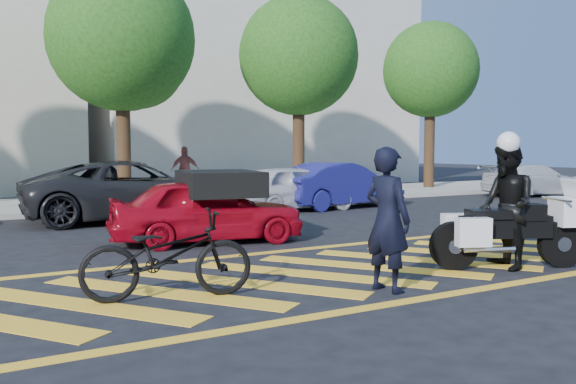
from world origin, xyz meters
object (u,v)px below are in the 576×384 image
officer_moto (507,206)px  parked_mid_left (134,190)px  parked_far_right (534,180)px  police_motorcycle (506,230)px  red_convertible (207,210)px  parked_mid_right (294,188)px  officer_bike (387,219)px  parked_right (339,185)px  bicycle (167,255)px

officer_moto → parked_mid_left: bearing=-137.4°
parked_far_right → police_motorcycle: bearing=134.0°
officer_moto → red_convertible: 5.49m
officer_moto → parked_mid_right: 9.10m
police_motorcycle → parked_mid_right: parked_mid_right is taller
officer_bike → parked_right: (5.70, 9.15, -0.23)m
officer_bike → parked_right: 10.79m
red_convertible → parked_mid_left: 4.30m
red_convertible → parked_far_right: 15.69m
red_convertible → parked_right: bearing=-45.2°
bicycle → police_motorcycle: (5.05, -0.79, 0.05)m
police_motorcycle → parked_right: size_ratio=0.55×
parked_right → officer_bike: bearing=141.8°
parked_mid_left → parked_right: 6.30m
officer_moto → parked_right: (3.23, 8.95, -0.27)m
police_motorcycle → parked_mid_left: (-3.09, 8.93, 0.17)m
bicycle → parked_far_right: size_ratio=0.50×
police_motorcycle → parked_far_right: (12.16, 8.93, 0.02)m
red_convertible → parked_mid_left: size_ratio=0.68×
bicycle → parked_far_right: 19.04m
parked_far_right → parked_right: bearing=97.6°
officer_bike → parked_mid_right: bearing=-35.5°
parked_mid_left → parked_far_right: size_ratio=1.31×
police_motorcycle → red_convertible: size_ratio=0.62×
red_convertible → parked_right: parked_right is taller
officer_moto → red_convertible: (-2.91, 4.65, -0.32)m
parked_mid_left → officer_moto: bearing=-157.4°
officer_moto → parked_mid_right: size_ratio=0.49×
police_motorcycle → parked_mid_right: 9.07m
parked_right → parked_far_right: bearing=-96.3°
parked_mid_right → parked_right: 1.63m
parked_right → parked_far_right: (8.95, -0.00, -0.09)m
bicycle → parked_mid_left: (1.96, 8.15, 0.21)m
parked_mid_right → parked_far_right: bearing=-90.9°
officer_moto → parked_far_right: 15.12m
officer_bike → red_convertible: 4.88m
officer_bike → parked_mid_left: officer_bike is taller
police_motorcycle → parked_far_right: parked_far_right is taller
officer_bike → police_motorcycle: (2.49, 0.22, -0.34)m
parked_far_right → officer_bike: bearing=129.6°
officer_bike → red_convertible: bearing=-6.3°
parked_mid_left → parked_right: size_ratio=1.29×
bicycle → police_motorcycle: same height
parked_right → parked_far_right: 8.95m
bicycle → parked_mid_left: parked_mid_left is taller
parked_mid_left → parked_mid_right: (4.68, -0.00, -0.08)m
police_motorcycle → red_convertible: 5.48m
parked_right → parked_mid_right: bearing=83.7°
officer_bike → officer_moto: officer_moto is taller
officer_bike → parked_far_right: (14.65, 9.15, -0.32)m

